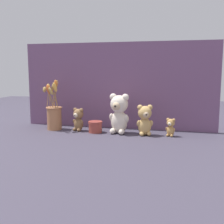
{
  "coord_description": "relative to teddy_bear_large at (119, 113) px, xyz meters",
  "views": [
    {
      "loc": [
        0.4,
        -1.62,
        0.39
      ],
      "look_at": [
        0.0,
        0.02,
        0.13
      ],
      "focal_mm": 45.0,
      "sensor_mm": 36.0,
      "label": 1
    }
  ],
  "objects": [
    {
      "name": "teddy_bear_small",
      "position": [
        -0.27,
        0.01,
        -0.05
      ],
      "size": [
        0.08,
        0.07,
        0.15
      ],
      "color": "olive",
      "rests_on": "ground"
    },
    {
      "name": "ground_plane",
      "position": [
        -0.05,
        -0.01,
        -0.13
      ],
      "size": [
        4.0,
        4.0,
        0.0
      ],
      "primitive_type": "plane",
      "color": "#3D3847"
    },
    {
      "name": "teddy_bear_tiny",
      "position": [
        0.31,
        -0.0,
        -0.07
      ],
      "size": [
        0.06,
        0.05,
        0.11
      ],
      "color": "tan",
      "rests_on": "ground"
    },
    {
      "name": "backdrop_wall",
      "position": [
        -0.05,
        0.15,
        0.15
      ],
      "size": [
        1.27,
        0.02,
        0.56
      ],
      "color": "#704C70",
      "rests_on": "ground"
    },
    {
      "name": "teddy_bear_medium",
      "position": [
        0.16,
        -0.01,
        -0.03
      ],
      "size": [
        0.1,
        0.09,
        0.18
      ],
      "color": "tan",
      "rests_on": "ground"
    },
    {
      "name": "decorative_tin_tall",
      "position": [
        -0.15,
        -0.01,
        -0.09
      ],
      "size": [
        0.09,
        0.09,
        0.07
      ],
      "color": "#993D33",
      "rests_on": "ground"
    },
    {
      "name": "teddy_bear_large",
      "position": [
        0.0,
        0.0,
        0.0
      ],
      "size": [
        0.13,
        0.12,
        0.24
      ],
      "color": "beige",
      "rests_on": "ground"
    },
    {
      "name": "flower_vase",
      "position": [
        -0.43,
        0.01,
        -0.02
      ],
      "size": [
        0.12,
        0.14,
        0.32
      ],
      "color": "#AD7047",
      "rests_on": "ground"
    }
  ]
}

